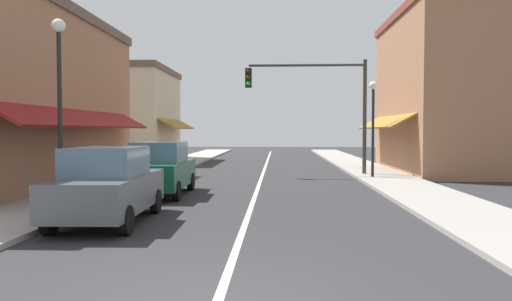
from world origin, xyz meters
name	(u,v)px	position (x,y,z in m)	size (l,w,h in m)	color
ground_plane	(263,175)	(0.00, 18.00, 0.00)	(80.00, 80.00, 0.00)	#28282B
sidewalk_left	(151,173)	(-5.50, 18.00, 0.06)	(2.60, 56.00, 0.12)	#A39E99
sidewalk_right	(377,174)	(5.50, 18.00, 0.06)	(2.60, 56.00, 0.12)	gray
lane_center_stripe	(263,174)	(0.00, 18.00, 0.00)	(0.14, 52.00, 0.01)	silver
storefront_left_block	(9,96)	(-9.20, 12.00, 3.41)	(6.13, 14.20, 6.82)	#9E6B4C
storefront_right_block	(452,92)	(9.69, 20.00, 4.11)	(7.10, 10.20, 8.22)	#9E6B4C
storefront_far_left	(136,115)	(-9.10, 28.00, 3.22)	(5.94, 8.20, 6.43)	beige
parked_car_nearest_left	(108,185)	(-3.18, 5.32, 0.88)	(1.86, 4.14, 1.77)	#4C5156
parked_car_second_left	(160,169)	(-3.14, 10.23, 0.88)	(1.83, 4.12, 1.77)	#0F4C33
traffic_signal_mast_arm	(321,96)	(2.78, 17.38, 3.77)	(5.68, 0.50, 5.45)	#333333
street_lamp_left_near	(59,83)	(-5.08, 7.08, 3.41)	(0.36, 0.36, 5.12)	black
street_lamp_right_mid	(373,112)	(4.89, 15.88, 2.93)	(0.36, 0.36, 4.29)	black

